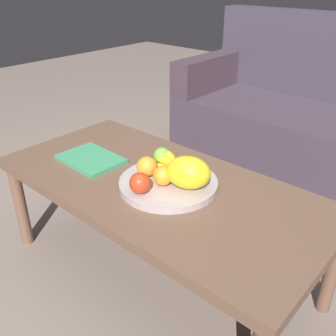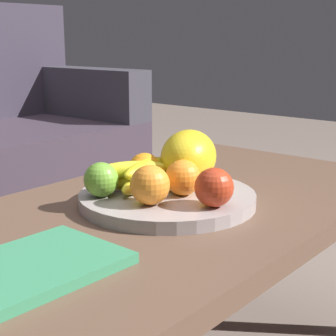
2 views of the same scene
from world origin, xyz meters
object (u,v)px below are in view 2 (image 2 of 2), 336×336
melon_large_front (189,157)px  orange_left (145,170)px  orange_front (150,185)px  banana_bunch (139,176)px  fruit_bowl (168,199)px  apple_left (214,187)px  magazine (31,267)px  apple_front (101,180)px  coffee_table (150,233)px  orange_right (183,178)px

melon_large_front → orange_left: bearing=142.2°
orange_front → banana_bunch: (0.05, 0.08, -0.01)m
fruit_bowl → banana_bunch: 0.07m
apple_left → magazine: bearing=169.2°
orange_left → magazine: size_ratio=0.28×
apple_front → magazine: 0.30m
coffee_table → melon_large_front: size_ratio=8.11×
orange_right → apple_left: size_ratio=0.97×
orange_left → coffee_table: bearing=-131.1°
coffee_table → apple_left: 0.17m
melon_large_front → coffee_table: bearing=-175.9°
orange_front → magazine: orange_front is taller
melon_large_front → orange_left: size_ratio=2.23×
fruit_bowl → orange_right: 0.06m
melon_large_front → apple_front: bearing=159.1°
apple_front → banana_bunch: bearing=-19.5°
fruit_bowl → magazine: 0.37m
melon_large_front → fruit_bowl: bearing=-172.0°
apple_front → banana_bunch: size_ratio=0.39×
magazine → melon_large_front: bearing=10.0°
apple_front → banana_bunch: 0.08m
melon_large_front → magazine: 0.46m
orange_front → apple_left: bearing=-56.7°
orange_right → apple_front: orange_right is taller
orange_left → apple_left: apple_left is taller
apple_front → orange_right: bearing=-46.5°
melon_large_front → orange_right: melon_large_front is taller
orange_left → magazine: bearing=-161.8°
coffee_table → orange_right: size_ratio=17.86×
orange_left → apple_left: size_ratio=0.96×
orange_front → banana_bunch: size_ratio=0.43×
fruit_bowl → apple_front: 0.14m
orange_right → magazine: 0.38m
orange_left → apple_front: 0.11m
orange_front → orange_left: orange_front is taller
apple_front → apple_left: size_ratio=0.93×
apple_front → apple_left: apple_left is taller
orange_front → apple_front: size_ratio=1.10×
orange_front → magazine: size_ratio=0.30×
melon_large_front → apple_left: 0.17m
fruit_bowl → orange_front: size_ratio=4.74×
apple_left → melon_large_front: bearing=53.9°
orange_front → orange_left: 0.13m
melon_large_front → apple_left: size_ratio=2.14×
orange_front → banana_bunch: orange_front is taller
fruit_bowl → orange_left: bearing=84.1°
fruit_bowl → orange_front: bearing=-163.5°
melon_large_front → apple_front: 0.20m
melon_large_front → apple_front: size_ratio=2.29×
coffee_table → magazine: 0.33m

